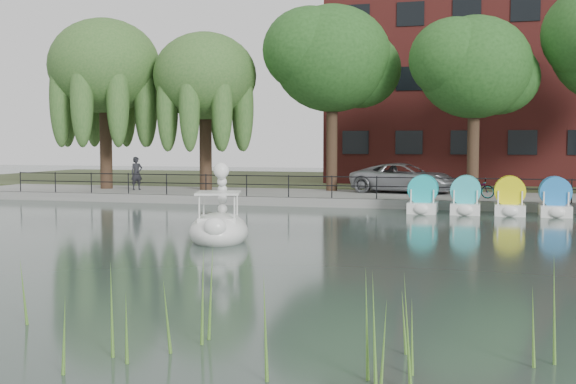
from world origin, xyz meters
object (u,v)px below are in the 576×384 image
at_px(pedestrian, 137,171).
at_px(bicycle, 474,187).
at_px(minivan, 405,176).
at_px(swan_boat, 219,224).

bearing_deg(pedestrian, bicycle, -54.82).
xyz_separation_m(minivan, bicycle, (3.37, -2.63, -0.33)).
xyz_separation_m(minivan, pedestrian, (-13.64, -1.61, 0.16)).
xyz_separation_m(bicycle, pedestrian, (-17.01, 1.03, 0.49)).
distance_m(minivan, pedestrian, 13.74).
relative_size(minivan, pedestrian, 3.02).
bearing_deg(bicycle, pedestrian, 89.66).
xyz_separation_m(pedestrian, swan_boat, (9.98, -14.36, -0.89)).
relative_size(minivan, bicycle, 3.48).
distance_m(minivan, swan_boat, 16.40).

